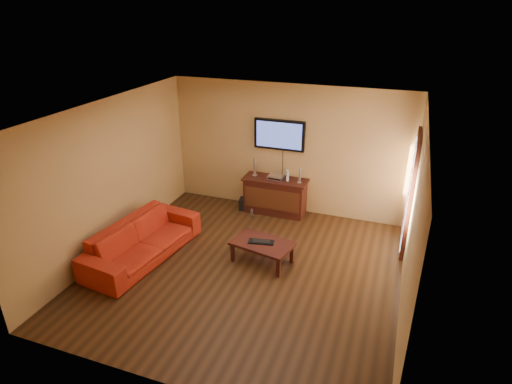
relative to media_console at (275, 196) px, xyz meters
The scene contains 14 objects.
ground_plane 2.28m from the media_console, 85.38° to the right, with size 5.00×5.00×0.00m, color black.
room_walls 2.08m from the media_console, 83.61° to the right, with size 5.00×5.00×5.00m.
french_door 2.77m from the media_console, 11.50° to the right, with size 0.07×1.02×2.22m.
media_console is the anchor object (origin of this frame).
television 1.29m from the media_console, 90.00° to the left, with size 1.06×0.08×0.63m.
coffee_table 1.92m from the media_console, 79.02° to the right, with size 1.12×0.80×0.38m.
sofa 2.96m from the media_console, 124.04° to the right, with size 2.29×0.67×0.90m, color #AD2513.
speaker_left 0.73m from the media_console, behind, with size 0.10×0.10×0.38m.
speaker_right 0.74m from the media_console, ahead, with size 0.09×0.09×0.33m.
av_receiver 0.42m from the media_console, 51.40° to the left, with size 0.32×0.23×0.07m, color silver.
game_console 0.55m from the media_console, ahead, with size 0.04×0.15×0.21m, color white.
subwoofer 0.71m from the media_console, behind, with size 0.24×0.24×0.24m, color black.
bottle 0.61m from the media_console, 137.03° to the right, with size 0.07×0.07×0.19m.
keyboard 1.92m from the media_console, 79.59° to the right, with size 0.46×0.24×0.03m.
Camera 1 is at (2.22, -5.61, 4.19)m, focal length 30.00 mm.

